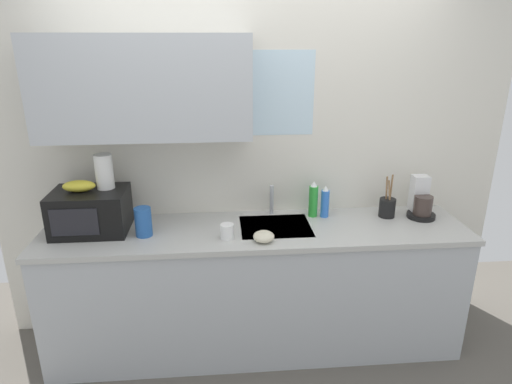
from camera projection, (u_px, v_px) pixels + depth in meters
The scene contains 13 objects.
kitchen_wall_assembly at pixel (230, 147), 2.99m from camera, with size 3.54×0.42×2.50m.
counter_unit at pixel (256, 287), 3.02m from camera, with size 2.77×0.63×0.90m.
sink_faucet at pixel (272, 200), 3.08m from camera, with size 0.03×0.03×0.21m, color #B2B5BA.
microwave at pixel (91, 211), 2.79m from camera, with size 0.46×0.35×0.27m.
banana_bunch at pixel (79, 186), 2.73m from camera, with size 0.20×0.11×0.07m, color gold.
paper_towel_roll at pixel (104, 171), 2.77m from camera, with size 0.11×0.11×0.22m, color white.
coffee_maker at pixel (421, 202), 3.03m from camera, with size 0.19×0.21×0.28m.
dish_soap_bottle_green at pixel (313, 200), 3.03m from camera, with size 0.06×0.06×0.25m.
dish_soap_bottle_blue at pixel (325, 202), 3.02m from camera, with size 0.06×0.06×0.22m.
cereal_canister at pixel (143, 222), 2.74m from camera, with size 0.10×0.10×0.18m, color #2659A5.
mug_white at pixel (227, 231), 2.71m from camera, with size 0.08×0.08×0.10m, color white.
utensil_crock at pixel (387, 207), 3.04m from camera, with size 0.11×0.11×0.30m.
small_bowl at pixel (264, 237), 2.68m from camera, with size 0.13×0.13×0.07m, color beige.
Camera 1 is at (-0.22, -2.62, 2.09)m, focal length 30.97 mm.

